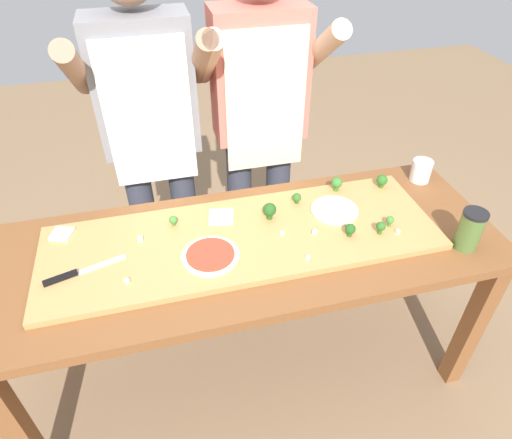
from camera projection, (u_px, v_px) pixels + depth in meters
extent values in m
plane|color=#896B4C|center=(251.00, 364.00, 2.12)|extent=(8.00, 8.00, 0.00)
cube|color=brown|center=(19.00, 430.00, 1.50)|extent=(0.07, 0.07, 0.74)
cube|color=brown|center=(472.00, 326.00, 1.84)|extent=(0.07, 0.07, 0.74)
cube|color=brown|center=(40.00, 303.00, 1.93)|extent=(0.07, 0.07, 0.74)
cube|color=brown|center=(403.00, 238.00, 2.27)|extent=(0.07, 0.07, 0.74)
cube|color=brown|center=(250.00, 247.00, 1.64)|extent=(1.88, 0.70, 0.04)
cube|color=tan|center=(243.00, 238.00, 1.63)|extent=(1.45, 0.47, 0.02)
cube|color=#B7BABF|center=(102.00, 265.00, 1.51)|extent=(0.16, 0.07, 0.00)
cube|color=black|center=(60.00, 278.00, 1.45)|extent=(0.11, 0.05, 0.02)
cylinder|color=beige|center=(334.00, 210.00, 1.74)|extent=(0.19, 0.19, 0.01)
cylinder|color=silver|center=(335.00, 209.00, 1.73)|extent=(0.15, 0.15, 0.01)
cylinder|color=beige|center=(210.00, 256.00, 1.54)|extent=(0.20, 0.20, 0.01)
cylinder|color=#BC3D28|center=(210.00, 254.00, 1.53)|extent=(0.17, 0.17, 0.01)
cube|color=silver|center=(221.00, 217.00, 1.70)|extent=(0.11, 0.11, 0.01)
cube|color=silver|center=(62.00, 234.00, 1.63)|extent=(0.09, 0.09, 0.01)
cylinder|color=#487A23|center=(174.00, 224.00, 1.67)|extent=(0.01, 0.01, 0.01)
sphere|color=#427F33|center=(173.00, 220.00, 1.66)|extent=(0.03, 0.03, 0.03)
cylinder|color=#366618|center=(297.00, 201.00, 1.78)|extent=(0.02, 0.02, 0.01)
sphere|color=#2D6623|center=(297.00, 197.00, 1.77)|extent=(0.04, 0.04, 0.04)
cylinder|color=#2C5915|center=(269.00, 216.00, 1.70)|extent=(0.02, 0.02, 0.02)
sphere|color=#23561E|center=(270.00, 210.00, 1.68)|extent=(0.05, 0.05, 0.05)
cylinder|color=#3F7220|center=(336.00, 188.00, 1.85)|extent=(0.02, 0.02, 0.02)
sphere|color=#38752D|center=(337.00, 182.00, 1.83)|extent=(0.05, 0.05, 0.05)
cylinder|color=#366618|center=(381.00, 185.00, 1.87)|extent=(0.02, 0.02, 0.02)
sphere|color=#2D6623|center=(382.00, 180.00, 1.85)|extent=(0.05, 0.05, 0.05)
cylinder|color=#366618|center=(380.00, 231.00, 1.63)|extent=(0.02, 0.02, 0.02)
sphere|color=#2D6623|center=(381.00, 226.00, 1.62)|extent=(0.03, 0.03, 0.03)
cylinder|color=#2C5915|center=(349.00, 234.00, 1.62)|extent=(0.02, 0.02, 0.02)
sphere|color=#23561E|center=(350.00, 229.00, 1.61)|extent=(0.04, 0.04, 0.04)
cylinder|color=#487A23|center=(389.00, 224.00, 1.67)|extent=(0.01, 0.01, 0.02)
sphere|color=#427F33|center=(390.00, 220.00, 1.65)|extent=(0.03, 0.03, 0.03)
cube|color=silver|center=(315.00, 232.00, 1.63)|extent=(0.02, 0.02, 0.02)
cube|color=white|center=(282.00, 233.00, 1.63)|extent=(0.02, 0.02, 0.01)
cube|color=white|center=(398.00, 232.00, 1.63)|extent=(0.01, 0.01, 0.01)
cube|color=silver|center=(140.00, 239.00, 1.60)|extent=(0.02, 0.02, 0.02)
cube|color=white|center=(308.00, 258.00, 1.53)|extent=(0.02, 0.02, 0.01)
cube|color=silver|center=(127.00, 281.00, 1.44)|extent=(0.02, 0.02, 0.02)
cylinder|color=white|center=(421.00, 171.00, 1.93)|extent=(0.09, 0.09, 0.10)
cylinder|color=white|center=(420.00, 174.00, 1.94)|extent=(0.08, 0.08, 0.05)
cylinder|color=#517033|center=(469.00, 231.00, 1.57)|extent=(0.09, 0.09, 0.14)
cylinder|color=black|center=(476.00, 214.00, 1.53)|extent=(0.09, 0.09, 0.01)
cylinder|color=#333847|center=(147.00, 228.00, 2.21)|extent=(0.12, 0.12, 0.90)
cylinder|color=#333847|center=(187.00, 222.00, 2.25)|extent=(0.12, 0.12, 0.90)
cube|color=gray|center=(144.00, 86.00, 1.78)|extent=(0.40, 0.20, 0.55)
cube|color=white|center=(149.00, 116.00, 1.75)|extent=(0.34, 0.01, 0.60)
cylinder|color=#997056|center=(75.00, 70.00, 1.58)|extent=(0.08, 0.39, 0.31)
cylinder|color=#997056|center=(202.00, 59.00, 1.67)|extent=(0.08, 0.39, 0.31)
cylinder|color=#333847|center=(240.00, 213.00, 2.30)|extent=(0.12, 0.12, 0.90)
cylinder|color=#333847|center=(277.00, 208.00, 2.34)|extent=(0.12, 0.12, 0.90)
cube|color=#DB6B5B|center=(259.00, 75.00, 1.87)|extent=(0.40, 0.20, 0.55)
cube|color=beige|center=(266.00, 104.00, 1.84)|extent=(0.34, 0.01, 0.60)
cylinder|color=tan|center=(208.00, 58.00, 1.67)|extent=(0.08, 0.39, 0.31)
cylinder|color=tan|center=(322.00, 49.00, 1.76)|extent=(0.08, 0.39, 0.31)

